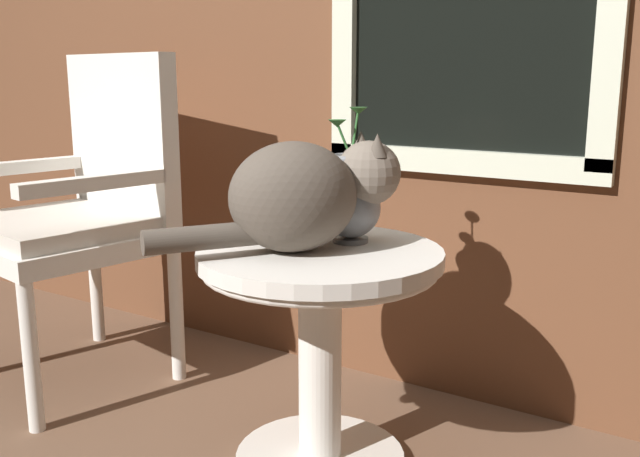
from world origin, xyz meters
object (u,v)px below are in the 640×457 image
Objects in this scene: wicker_side_table at (320,316)px; pewter_vase_with_ivy at (351,201)px; wicker_chair at (83,204)px; cat at (303,194)px.

pewter_vase_with_ivy reaches higher than wicker_side_table.
wicker_chair is 3.14× the size of pewter_vase_with_ivy.
pewter_vase_with_ivy reaches higher than cat.
wicker_side_table is 1.08× the size of cat.
cat is (-0.03, -0.03, 0.30)m from wicker_side_table.
cat reaches higher than wicker_side_table.
wicker_side_table is at bearing -4.91° from wicker_chair.
wicker_chair is at bearing 175.09° from wicker_side_table.
wicker_chair is at bearing 173.27° from cat.
wicker_chair reaches higher than cat.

